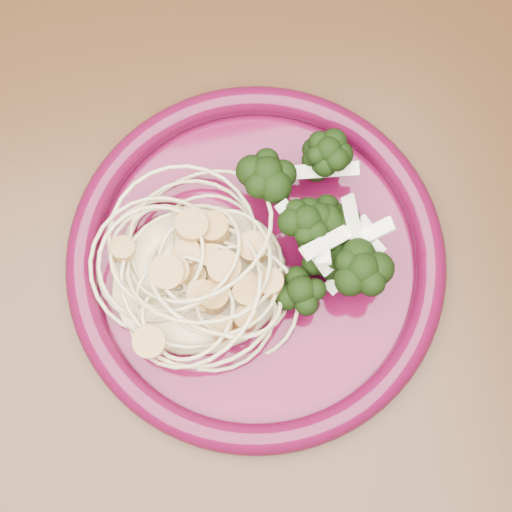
{
  "coord_description": "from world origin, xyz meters",
  "views": [
    {
      "loc": [
        0.02,
        -0.16,
        1.24
      ],
      "look_at": [
        0.04,
        -0.03,
        0.77
      ],
      "focal_mm": 50.0,
      "sensor_mm": 36.0,
      "label": 1
    }
  ],
  "objects": [
    {
      "name": "dining_table",
      "position": [
        0.0,
        0.0,
        0.65
      ],
      "size": [
        1.2,
        0.8,
        0.75
      ],
      "color": "#472814",
      "rests_on": "ground"
    },
    {
      "name": "onion_garnish",
      "position": [
        0.1,
        -0.03,
        0.81
      ],
      "size": [
        0.07,
        0.1,
        0.05
      ],
      "primitive_type": null,
      "rotation": [
        0.0,
        0.0,
        0.12
      ],
      "color": "white",
      "rests_on": "broccoli_pile"
    },
    {
      "name": "dinner_plate",
      "position": [
        0.04,
        -0.03,
        0.76
      ],
      "size": [
        0.29,
        0.29,
        0.02
      ],
      "rotation": [
        0.0,
        0.0,
        0.12
      ],
      "color": "#500825",
      "rests_on": "dining_table"
    },
    {
      "name": "broccoli_pile",
      "position": [
        0.1,
        -0.03,
        0.78
      ],
      "size": [
        0.1,
        0.15,
        0.05
      ],
      "primitive_type": "ellipsoid",
      "rotation": [
        0.0,
        0.0,
        0.12
      ],
      "color": "black",
      "rests_on": "dinner_plate"
    },
    {
      "name": "scallop_cluster",
      "position": [
        0.0,
        -0.04,
        0.8
      ],
      "size": [
        0.13,
        0.13,
        0.04
      ],
      "primitive_type": null,
      "rotation": [
        0.0,
        0.0,
        0.12
      ],
      "color": "#C28F43",
      "rests_on": "spaghetti_pile"
    },
    {
      "name": "spaghetti_pile",
      "position": [
        0.0,
        -0.04,
        0.77
      ],
      "size": [
        0.13,
        0.12,
        0.03
      ],
      "primitive_type": "ellipsoid",
      "rotation": [
        0.0,
        0.0,
        0.12
      ],
      "color": "beige",
      "rests_on": "dinner_plate"
    }
  ]
}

